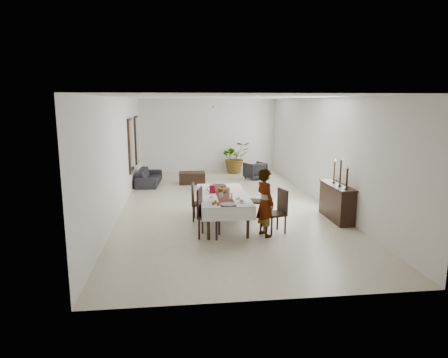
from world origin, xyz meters
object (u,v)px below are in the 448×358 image
Objects in this scene: sideboard_body at (337,203)px; woman at (265,203)px; red_pitcher at (212,189)px; sofa at (149,177)px; dining_table_top at (223,195)px.

woman is at bearing -153.64° from sideboard_body.
red_pitcher is 0.10× the size of sofa.
sideboard_body is at bearing 1.43° from dining_table_top.
woman is at bearing -49.67° from dining_table_top.
woman reaches higher than sofa.
woman is 1.05× the size of sideboard_body.
woman is (1.11, -1.19, -0.09)m from red_pitcher.
woman is 2.45m from sideboard_body.
red_pitcher is (-0.25, 0.16, 0.14)m from dining_table_top.
sideboard_body is at bearing -1.92° from red_pitcher.
sofa is at bearing 113.32° from dining_table_top.
dining_table_top is at bearing -31.53° from red_pitcher.
red_pitcher is at bearing 178.08° from sideboard_body.
dining_table_top is 5.73m from sofa.
red_pitcher reaches higher than sideboard_body.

